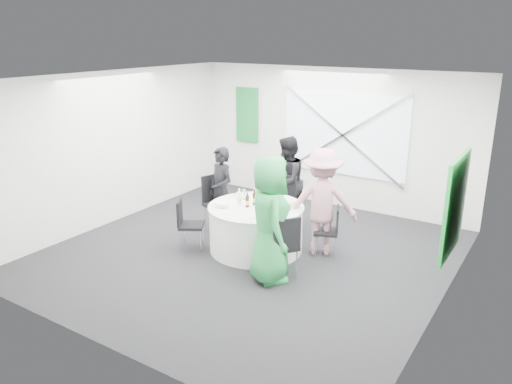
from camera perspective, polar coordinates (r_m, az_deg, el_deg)
The scene contains 44 objects.
floor at distance 8.19m, azimuth -0.76°, elevation -7.04°, with size 6.00×6.00×0.00m, color black.
ceiling at distance 7.46m, azimuth -0.85°, elevation 12.87°, with size 6.00×6.00×0.00m, color white.
wall_back at distance 10.28m, azimuth 8.49°, elevation 6.14°, with size 6.00×6.00×0.00m, color silver.
wall_front at distance 5.59m, azimuth -18.04°, elevation -4.52°, with size 6.00×6.00×0.00m, color silver.
wall_left at distance 9.65m, azimuth -15.91°, elevation 4.89°, with size 6.00×6.00×0.00m, color silver.
wall_right at distance 6.62m, azimuth 21.43°, elevation -1.41°, with size 6.00×6.00×0.00m, color silver.
window_panel at distance 10.11m, azimuth 9.98°, elevation 6.45°, with size 2.60×0.03×1.60m, color silver.
window_brace_a at distance 10.07m, azimuth 9.89°, elevation 6.41°, with size 0.05×0.05×3.16m, color silver.
window_brace_b at distance 10.07m, azimuth 9.89°, elevation 6.41°, with size 0.05×0.05×3.16m, color silver.
green_banner at distance 11.14m, azimuth -1.05°, elevation 8.79°, with size 0.55×0.04×1.20m, color #125D24.
green_sign at distance 7.26m, azimuth 21.78°, elevation -1.50°, with size 0.05×1.20×1.40m, color #18852D.
banquet_table at distance 8.20m, azimuth 0.00°, elevation -4.13°, with size 1.56×1.56×0.76m.
chair_back at distance 8.99m, azimuth 3.05°, elevation -0.74°, with size 0.49×0.50×1.00m.
chair_back_left at distance 9.00m, azimuth -4.57°, elevation -0.70°, with size 0.59×0.58×1.01m.
chair_back_right at distance 8.05m, azimuth 8.52°, elevation -4.03°, with size 0.49×0.48×0.82m.
chair_front_right at distance 7.20m, azimuth 3.13°, elevation -5.73°, with size 0.61×0.61×0.96m.
chair_front_left at distance 8.25m, azimuth -7.95°, elevation -3.27°, with size 0.54×0.54×0.86m.
person_man_back_left at distance 8.84m, azimuth -4.01°, elevation 0.19°, with size 0.57×0.37×1.55m, color black.
person_man_back at distance 9.16m, azimuth 3.53°, elevation 1.21°, with size 0.81×0.44×1.67m, color black.
person_woman_pink at distance 7.98m, azimuth 7.54°, elevation -1.15°, with size 1.12×0.52×1.74m, color #C37E8F.
person_woman_green at distance 7.04m, azimuth 1.60°, elevation -3.18°, with size 0.90×0.59×1.85m, color #279044.
plate_back at distance 8.52m, azimuth 2.28°, elevation -0.51°, with size 0.29×0.29×0.01m.
plate_back_left at distance 8.56m, azimuth -1.85°, elevation -0.41°, with size 0.24×0.24×0.01m.
plate_back_right at distance 8.10m, azimuth 4.26°, elevation -1.47°, with size 0.25×0.25×0.04m.
plate_front_right at distance 7.57m, azimuth 1.25°, elevation -2.82°, with size 0.26×0.26×0.04m.
plate_front_left at distance 8.10m, azimuth -4.25°, elevation -1.53°, with size 0.26×0.26×0.01m.
napkin at distance 8.01m, azimuth -3.91°, elevation -1.49°, with size 0.19×0.13×0.05m, color silver.
beer_bottle_a at distance 8.10m, azimuth -0.17°, elevation -0.80°, with size 0.06×0.06×0.26m.
beer_bottle_b at distance 8.12m, azimuth 0.90°, elevation -0.74°, with size 0.06×0.06×0.26m.
beer_bottle_c at distance 7.96m, azimuth 0.96°, elevation -1.17°, with size 0.06×0.06×0.25m.
beer_bottle_d at distance 7.99m, azimuth -1.00°, elevation -1.10°, with size 0.06×0.06×0.24m.
green_water_bottle at distance 7.98m, azimuth 1.78°, elevation -0.94°, with size 0.08×0.08×0.30m.
clear_water_bottle at distance 8.08m, azimuth -1.92°, elevation -0.78°, with size 0.08×0.08×0.28m.
wine_glass_a at distance 7.79m, azimuth 1.68°, elevation -1.36°, with size 0.07×0.07×0.17m.
wine_glass_b at distance 7.66m, azimuth 0.17°, elevation -1.69°, with size 0.07×0.07×0.17m.
wine_glass_c at distance 8.13m, azimuth 2.87°, elevation -0.54°, with size 0.07×0.07×0.17m.
wine_glass_d at distance 8.43m, azimuth -0.11°, elevation 0.14°, with size 0.07×0.07×0.17m.
wine_glass_e at distance 8.36m, azimuth -1.37°, elevation -0.02°, with size 0.07×0.07×0.17m.
fork_a at distance 7.52m, azimuth -0.20°, elevation -3.06°, with size 0.01×0.15×0.01m, color silver.
knife_a at distance 7.61m, azimuth 2.27°, elevation -2.83°, with size 0.01×0.15×0.01m, color silver.
fork_b at distance 7.92m, azimuth 3.98°, elevation -2.02°, with size 0.01×0.15×0.01m, color silver.
knife_b at distance 8.20m, azimuth 3.93°, elevation -1.31°, with size 0.01×0.15×0.01m, color silver.
fork_c at distance 8.60m, azimuth -0.55°, elevation -0.35°, with size 0.01×0.15×0.01m, color silver.
knife_c at distance 8.46m, azimuth -2.73°, elevation -0.68°, with size 0.01×0.15×0.01m, color silver.
Camera 1 is at (4.10, -6.21, 3.43)m, focal length 35.00 mm.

